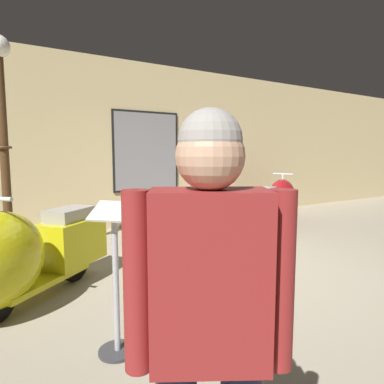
# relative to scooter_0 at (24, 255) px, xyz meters

# --- Properties ---
(ground_plane) EXTENTS (60.00, 60.00, 0.00)m
(ground_plane) POSITION_rel_scooter_0_xyz_m (2.39, -0.24, -0.50)
(ground_plane) COLOR gray
(showroom_back_wall) EXTENTS (18.00, 0.63, 3.23)m
(showroom_back_wall) POSITION_rel_scooter_0_xyz_m (2.22, 2.95, 1.11)
(showroom_back_wall) COLOR #CCB784
(showroom_back_wall) RESTS_ON ground
(scooter_0) EXTENTS (1.72, 1.54, 1.10)m
(scooter_0) POSITION_rel_scooter_0_xyz_m (0.00, 0.00, 0.00)
(scooter_0) COLOR black
(scooter_0) RESTS_ON ground
(scooter_1) EXTENTS (1.72, 1.09, 1.02)m
(scooter_1) POSITION_rel_scooter_0_xyz_m (5.08, 1.71, -0.04)
(scooter_1) COLOR black
(scooter_1) RESTS_ON ground
(lamppost) EXTENTS (0.28, 0.28, 2.91)m
(lamppost) POSITION_rel_scooter_0_xyz_m (-0.04, 1.46, 1.09)
(lamppost) COLOR #472D19
(lamppost) RESTS_ON ground
(visitor_0) EXTENTS (0.48, 0.38, 1.59)m
(visitor_0) POSITION_rel_scooter_0_xyz_m (0.31, -2.63, 0.42)
(visitor_0) COLOR black
(visitor_0) RESTS_ON ground
(info_stanchion) EXTENTS (0.39, 0.38, 1.11)m
(info_stanchion) POSITION_rel_scooter_0_xyz_m (0.49, -1.19, -0.04)
(info_stanchion) COLOR #333338
(info_stanchion) RESTS_ON ground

